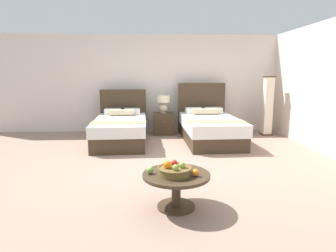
# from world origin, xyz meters

# --- Properties ---
(ground_plane) EXTENTS (9.64, 9.54, 0.02)m
(ground_plane) POSITION_xyz_m (0.00, 0.00, -0.01)
(ground_plane) COLOR gray
(wall_back) EXTENTS (9.64, 0.12, 2.51)m
(wall_back) POSITION_xyz_m (0.00, 2.97, 1.26)
(wall_back) COLOR beige
(wall_back) RESTS_ON ground
(wall_side_right) EXTENTS (0.12, 5.14, 2.51)m
(wall_side_right) POSITION_xyz_m (3.02, 0.40, 1.26)
(wall_side_right) COLOR beige
(wall_side_right) RESTS_ON ground
(bed_near_window) EXTENTS (1.19, 2.10, 1.13)m
(bed_near_window) POSITION_xyz_m (-1.00, 1.66, 0.30)
(bed_near_window) COLOR #3E2E1E
(bed_near_window) RESTS_ON ground
(bed_near_corner) EXTENTS (1.25, 2.16, 1.29)m
(bed_near_corner) POSITION_xyz_m (1.00, 1.66, 0.31)
(bed_near_corner) COLOR #3E2E1E
(bed_near_corner) RESTS_ON ground
(nightstand) EXTENTS (0.51, 0.45, 0.54)m
(nightstand) POSITION_xyz_m (-0.02, 2.47, 0.27)
(nightstand) COLOR #3E2E1E
(nightstand) RESTS_ON ground
(table_lamp) EXTENTS (0.33, 0.33, 0.44)m
(table_lamp) POSITION_xyz_m (-0.02, 2.49, 0.81)
(table_lamp) COLOR beige
(table_lamp) RESTS_ON nightstand
(coffee_table) EXTENTS (0.77, 0.77, 0.41)m
(coffee_table) POSITION_xyz_m (-0.02, -1.63, 0.30)
(coffee_table) COLOR #3E2E1E
(coffee_table) RESTS_ON ground
(fruit_bowl) EXTENTS (0.38, 0.38, 0.17)m
(fruit_bowl) POSITION_xyz_m (-0.04, -1.68, 0.47)
(fruit_bowl) COLOR brown
(fruit_bowl) RESTS_ON coffee_table
(loose_apple) EXTENTS (0.08, 0.08, 0.08)m
(loose_apple) POSITION_xyz_m (-0.32, -1.62, 0.45)
(loose_apple) COLOR #81AE48
(loose_apple) RESTS_ON coffee_table
(loose_orange) EXTENTS (0.08, 0.08, 0.08)m
(loose_orange) POSITION_xyz_m (0.19, -1.73, 0.45)
(loose_orange) COLOR orange
(loose_orange) RESTS_ON coffee_table
(floor_lamp_corner) EXTENTS (0.24, 0.24, 1.46)m
(floor_lamp_corner) POSITION_xyz_m (2.56, 2.27, 0.73)
(floor_lamp_corner) COLOR #3C241C
(floor_lamp_corner) RESTS_ON ground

